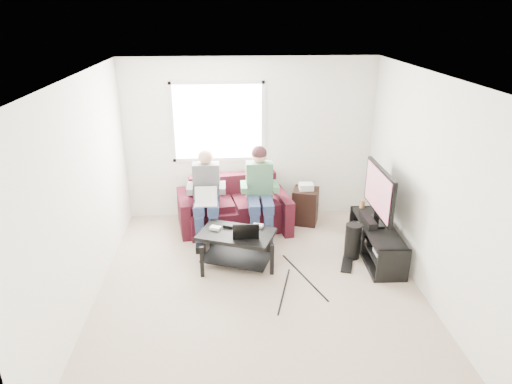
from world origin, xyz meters
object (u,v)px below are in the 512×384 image
subwoofer (353,241)px  tv_stand (376,242)px  coffee_table (236,241)px  end_table (305,205)px  sofa (233,209)px  tv (379,193)px

subwoofer → tv_stand: bearing=2.5°
coffee_table → end_table: size_ratio=1.65×
sofa → coffee_table: 1.18m
tv_stand → tv: size_ratio=1.28×
sofa → tv_stand: (1.99, -1.06, -0.09)m
end_table → sofa: bearing=-175.8°
tv_stand → coffee_table: bearing=-176.6°
sofa → tv_stand: size_ratio=1.30×
tv_stand → end_table: (-0.82, 1.15, 0.09)m
coffee_table → sofa: bearing=90.9°
sofa → coffee_table: bearing=-89.1°
tv → subwoofer: (-0.34, -0.12, -0.67)m
tv_stand → end_table: size_ratio=2.08×
sofa → tv: bearing=-25.8°
sofa → end_table: bearing=4.2°
subwoofer → end_table: end_table is taller
sofa → tv: size_ratio=1.67×
tv_stand → tv: (-0.00, 0.10, 0.72)m
coffee_table → tv_stand: 1.98m
tv → subwoofer: size_ratio=2.19×
subwoofer → end_table: size_ratio=0.74×
coffee_table → end_table: end_table is taller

